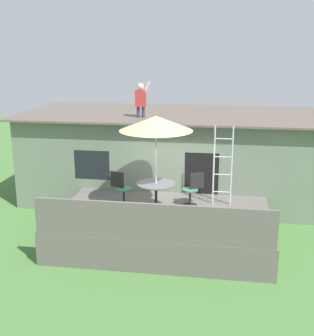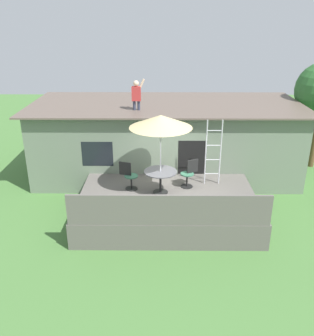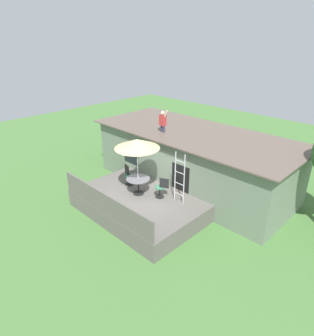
# 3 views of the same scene
# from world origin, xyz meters

# --- Properties ---
(ground_plane) EXTENTS (40.00, 40.00, 0.00)m
(ground_plane) POSITION_xyz_m (0.00, 0.00, 0.00)
(ground_plane) COLOR #477538
(house) EXTENTS (10.50, 4.50, 2.90)m
(house) POSITION_xyz_m (-0.00, 3.60, 1.46)
(house) COLOR slate
(house) RESTS_ON ground
(deck) EXTENTS (5.57, 3.87, 0.80)m
(deck) POSITION_xyz_m (0.00, 0.00, 0.40)
(deck) COLOR #605B56
(deck) RESTS_ON ground
(deck_railing) EXTENTS (5.47, 0.08, 0.90)m
(deck_railing) POSITION_xyz_m (0.00, -1.89, 1.25)
(deck_railing) COLOR #605B56
(deck_railing) RESTS_ON deck
(patio_table) EXTENTS (1.04, 1.04, 0.74)m
(patio_table) POSITION_xyz_m (-0.22, 0.08, 1.39)
(patio_table) COLOR black
(patio_table) RESTS_ON deck
(patio_umbrella) EXTENTS (1.90, 1.90, 2.54)m
(patio_umbrella) POSITION_xyz_m (-0.22, 0.08, 3.15)
(patio_umbrella) COLOR silver
(patio_umbrella) RESTS_ON deck
(step_ladder) EXTENTS (0.52, 0.04, 2.20)m
(step_ladder) POSITION_xyz_m (1.50, 0.82, 1.90)
(step_ladder) COLOR silver
(step_ladder) RESTS_ON deck
(person_figure) EXTENTS (0.47, 0.20, 1.11)m
(person_figure) POSITION_xyz_m (-1.08, 2.51, 3.51)
(person_figure) COLOR #33384C
(person_figure) RESTS_ON house
(patio_chair_left) EXTENTS (0.61, 0.44, 0.92)m
(patio_chair_left) POSITION_xyz_m (-1.24, 0.36, 1.26)
(patio_chair_left) COLOR black
(patio_chair_left) RESTS_ON deck
(patio_chair_right) EXTENTS (0.58, 0.44, 0.92)m
(patio_chair_right) POSITION_xyz_m (0.71, 0.57, 1.26)
(patio_chair_right) COLOR black
(patio_chair_right) RESTS_ON deck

